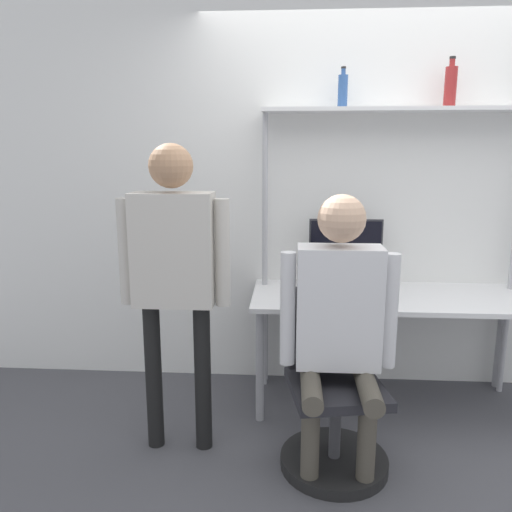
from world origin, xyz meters
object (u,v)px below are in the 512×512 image
(monitor, at_px, (345,249))
(cell_phone, at_px, (361,302))
(laptop, at_px, (323,290))
(bottle_red, at_px, (450,86))
(person_standing, at_px, (174,261))
(person_seated, at_px, (339,313))
(office_chair, at_px, (333,413))
(bottle_blue, at_px, (343,91))

(monitor, height_order, cell_phone, monitor)
(laptop, relative_size, bottle_red, 0.97)
(laptop, height_order, person_standing, person_standing)
(person_standing, bearing_deg, monitor, 38.17)
(cell_phone, xyz_separation_m, person_seated, (-0.19, -0.53, 0.11))
(bottle_red, bearing_deg, office_chair, -129.65)
(monitor, bearing_deg, person_seated, -97.63)
(monitor, distance_m, laptop, 0.39)
(monitor, bearing_deg, laptop, -118.42)
(person_seated, distance_m, person_standing, 0.88)
(bottle_red, bearing_deg, cell_phone, -143.95)
(bottle_red, bearing_deg, person_seated, -128.05)
(office_chair, height_order, bottle_blue, bottle_blue)
(person_standing, bearing_deg, bottle_red, 26.63)
(laptop, bearing_deg, person_seated, -86.42)
(bottle_red, bearing_deg, laptop, -157.18)
(cell_phone, xyz_separation_m, person_standing, (-1.03, -0.39, 0.33))
(bottle_blue, relative_size, bottle_red, 0.83)
(bottle_blue, bearing_deg, monitor, -30.46)
(monitor, relative_size, bottle_blue, 1.94)
(laptop, relative_size, bottle_blue, 1.18)
(office_chair, xyz_separation_m, bottle_red, (0.73, 0.89, 1.73))
(person_standing, distance_m, bottle_blue, 1.52)
(monitor, relative_size, office_chair, 0.52)
(person_seated, bearing_deg, person_standing, 170.57)
(monitor, relative_size, laptop, 1.65)
(monitor, relative_size, bottle_red, 1.61)
(person_seated, relative_size, person_standing, 0.86)
(office_chair, relative_size, bottle_red, 3.08)
(laptop, height_order, bottle_blue, bottle_blue)
(monitor, height_order, bottle_blue, bottle_blue)
(office_chair, bearing_deg, monitor, 81.52)
(person_seated, bearing_deg, laptop, 93.58)
(monitor, xyz_separation_m, bottle_red, (0.61, 0.03, 1.03))
(office_chair, relative_size, person_standing, 0.55)
(person_seated, bearing_deg, bottle_red, 51.95)
(bottle_blue, bearing_deg, person_seated, -94.40)
(bottle_blue, bearing_deg, office_chair, -95.07)
(person_standing, bearing_deg, cell_phone, 20.94)
(monitor, distance_m, bottle_blue, 1.01)
(bottle_red, bearing_deg, bottle_blue, 180.00)
(monitor, distance_m, bottle_red, 1.19)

